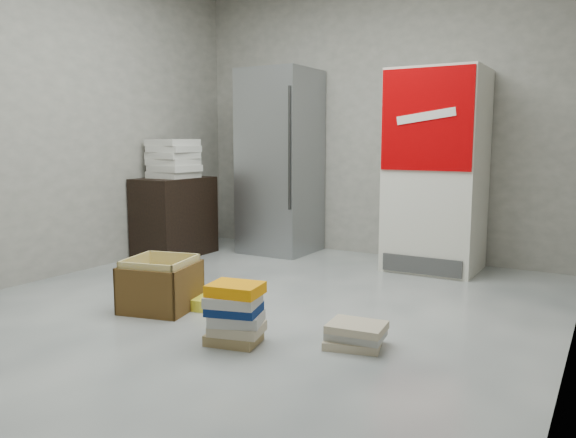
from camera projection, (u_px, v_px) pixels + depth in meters
The scene contains 10 objects.
ground at pixel (230, 318), 3.75m from camera, with size 5.00×5.00×0.00m, color silver.
room_shell at pixel (226, 40), 3.50m from camera, with size 4.04×5.04×2.82m.
steel_fridge at pixel (280, 162), 5.89m from camera, with size 0.70×0.72×1.90m.
coke_cooler at pixel (436, 171), 5.06m from camera, with size 0.80×0.73×1.80m.
wood_shelf at pixel (175, 217), 5.76m from camera, with size 0.50×0.80×0.80m, color black.
supply_box_stack at pixel (173, 159), 5.68m from camera, with size 0.45×0.43×0.39m.
phonebook_stack_main at pixel (235, 314), 3.24m from camera, with size 0.37×0.34×0.36m.
phonebook_stack_side at pixel (355, 334), 3.21m from camera, with size 0.38×0.32×0.14m.
cardboard_box at pixel (161, 288), 3.92m from camera, with size 0.55×0.55×0.37m.
bucket_lid at pixel (206, 301), 3.99m from camera, with size 0.30×0.30×0.08m, color yellow.
Camera 1 is at (2.17, -2.93, 1.17)m, focal length 35.00 mm.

